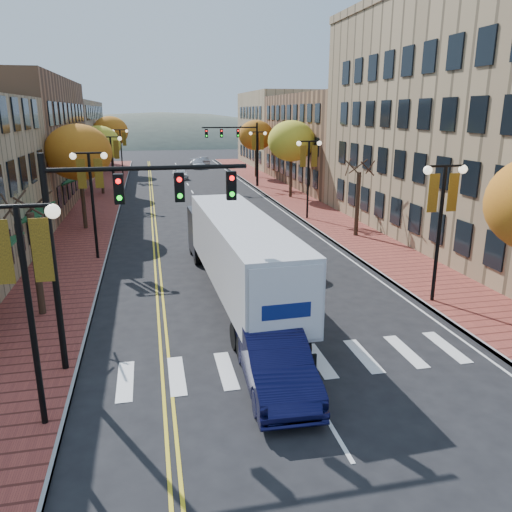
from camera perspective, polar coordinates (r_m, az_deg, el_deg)
ground at (r=15.54m, az=6.48°, el=-15.52°), size 200.00×200.00×0.00m
sidewalk_left at (r=45.92m, az=-17.74°, el=5.30°), size 4.00×85.00×0.15m
sidewalk_right at (r=47.62m, az=4.44°, el=6.39°), size 4.00×85.00×0.15m
building_left_mid at (r=50.16m, az=-27.23°, el=11.43°), size 12.00×24.00×11.00m
building_left_far at (r=74.63m, az=-22.37°, el=12.41°), size 12.00×26.00×9.50m
building_right_mid at (r=59.18m, az=10.95°, el=12.86°), size 15.00×24.00×10.00m
building_right_far at (r=79.88m, az=4.69°, el=14.24°), size 15.00×20.00×11.00m
tree_left_a at (r=21.80m, az=-23.78°, el=-0.90°), size 0.28×0.28×4.20m
tree_left_b at (r=36.86m, az=-19.62°, el=11.08°), size 4.48×4.48×7.21m
tree_left_c at (r=52.77m, az=-17.49°, el=12.11°), size 4.16×4.16×6.69m
tree_left_d at (r=70.67m, az=-16.30°, el=13.50°), size 4.61×4.61×7.42m
tree_right_b at (r=33.81m, az=11.51°, el=5.83°), size 0.28×0.28×4.20m
tree_right_c at (r=48.45m, az=4.07°, el=12.96°), size 4.48×4.48×7.21m
tree_right_d at (r=63.96m, az=-0.01°, el=13.63°), size 4.35×4.35×7.00m
lamp_left_a at (r=13.42m, az=-24.88°, el=-2.02°), size 1.96×0.36×6.05m
lamp_left_b at (r=28.90m, az=-18.32°, el=7.73°), size 1.96×0.36×6.05m
lamp_left_c at (r=46.74m, az=-16.17°, el=10.85°), size 1.96×0.36×6.05m
lamp_left_d at (r=64.67m, az=-15.19°, el=12.23°), size 1.96×0.36×6.05m
lamp_right_a at (r=22.32m, az=20.45°, el=5.25°), size 1.96×0.36×6.05m
lamp_right_b at (r=38.56m, az=6.03°, el=10.38°), size 1.96×0.36×6.05m
lamp_right_c at (r=55.90m, az=0.21°, el=12.24°), size 1.96×0.36×6.05m
traffic_mast_near at (r=15.84m, az=-15.76°, el=3.86°), size 6.10×0.35×7.00m
traffic_mast_far at (r=55.46m, az=-1.88°, el=12.85°), size 6.10×0.34×7.00m
semi_truck at (r=22.22m, az=-2.40°, el=0.87°), size 3.00×15.63×3.89m
navy_sedan at (r=15.51m, az=2.19°, el=-11.76°), size 2.05×5.36×1.74m
black_suv at (r=26.31m, az=3.28°, el=-0.15°), size 2.71×5.49×1.50m
car_far_white at (r=64.06m, az=-8.66°, el=9.29°), size 1.97×3.97×1.30m
car_far_silver at (r=76.11m, az=-6.71°, el=10.45°), size 2.08×4.68×1.34m
car_far_oncoming at (r=79.73m, az=-6.14°, el=10.72°), size 1.96×4.24×1.35m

